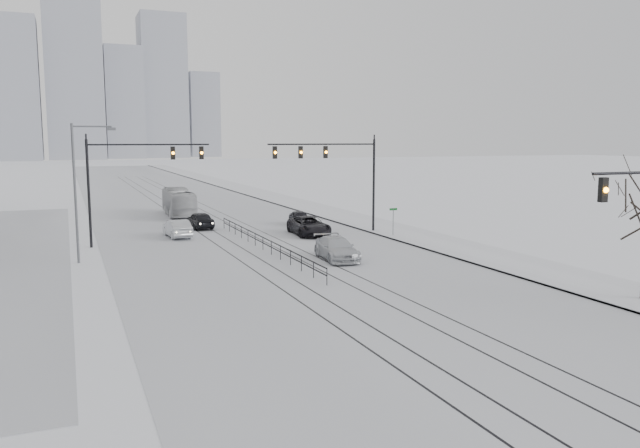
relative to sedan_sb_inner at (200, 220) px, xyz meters
The scene contains 17 objects.
ground 43.01m from the sedan_sb_inner, 87.33° to the right, with size 500.00×500.00×0.00m, color white.
road 17.17m from the sedan_sb_inner, 83.31° to the left, with size 22.00×260.00×0.02m, color silver.
sidewalk_east 23.05m from the sedan_sb_inner, 47.71° to the left, with size 5.00×260.00×0.16m, color silver.
curb 21.47m from the sedan_sb_inner, 52.55° to the left, with size 0.10×260.00×0.12m, color gray.
tram_rails 3.65m from the sedan_sb_inner, 55.95° to the right, with size 5.30×180.00×0.01m.
skyline 232.70m from the sedan_sb_inner, 88.26° to the left, with size 96.00×48.00×72.00m.
traffic_mast_ne 13.84m from the sedan_sb_inner, 38.12° to the right, with size 9.60×0.37×8.00m.
traffic_mast_nw 10.69m from the sedan_sb_inner, 133.12° to the right, with size 9.10×0.37×8.00m.
street_light_west 17.08m from the sedan_sb_inner, 128.21° to the right, with size 2.73×0.25×9.00m.
median_fence 13.11m from the sedan_sb_inner, 81.23° to the right, with size 0.06×24.00×1.00m.
street_sign 17.64m from the sedan_sb_inner, 38.46° to the right, with size 0.70×0.06×2.40m.
sedan_sb_inner is the anchor object (origin of this frame).
sedan_sb_outer 5.27m from the sedan_sb_inner, 121.43° to the right, with size 1.55×4.45×1.47m, color #BABEC3.
sedan_nb_front 10.72m from the sedan_sb_inner, 43.86° to the right, with size 2.59×5.61×1.56m, color black.
sedan_nb_right 19.09m from the sedan_sb_inner, 73.24° to the right, with size 2.08×5.13×1.49m, color silver.
sedan_nb_far 9.24m from the sedan_sb_inner, ahead, with size 1.59×3.96×1.35m, color black.
box_truck 10.22m from the sedan_sb_inner, 90.93° to the left, with size 2.39×10.21×2.84m, color #B8BABC.
Camera 1 is at (-12.96, -12.85, 7.93)m, focal length 35.00 mm.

